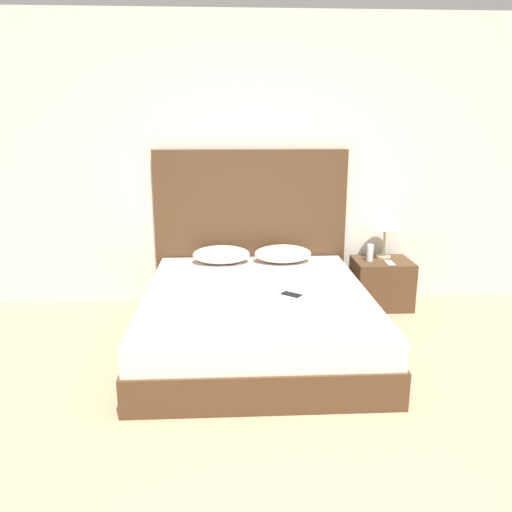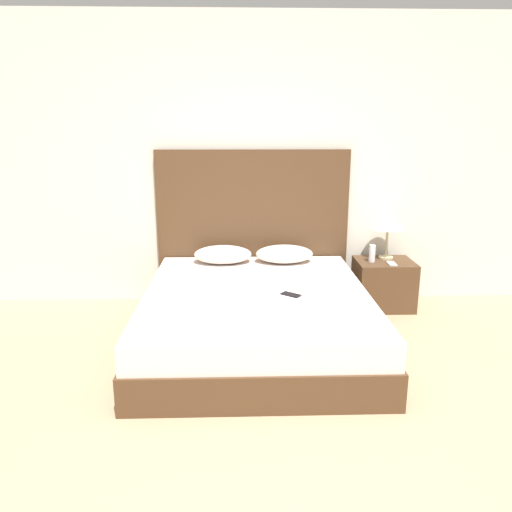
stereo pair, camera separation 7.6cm
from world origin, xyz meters
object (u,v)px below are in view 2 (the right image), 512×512
phone_on_bed (291,295)px  phone_on_nightstand (392,264)px  bed (256,318)px  nightstand (383,284)px  table_lamp (388,221)px

phone_on_bed → phone_on_nightstand: phone_on_nightstand is taller
bed → nightstand: (1.24, 0.80, 0.01)m
bed → phone_on_bed: (0.26, -0.12, 0.23)m
nightstand → phone_on_nightstand: (0.03, -0.11, 0.23)m
table_lamp → phone_on_nightstand: size_ratio=3.07×
bed → table_lamp: (1.27, 0.89, 0.60)m
phone_on_bed → table_lamp: 1.48m
phone_on_bed → nightstand: 1.37m
nightstand → phone_on_nightstand: phone_on_nightstand is taller
nightstand → bed: bearing=-147.2°
phone_on_bed → table_lamp: size_ratio=0.34×
bed → table_lamp: table_lamp is taller
phone_on_bed → table_lamp: table_lamp is taller
table_lamp → phone_on_bed: bearing=-135.0°
bed → table_lamp: 1.66m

